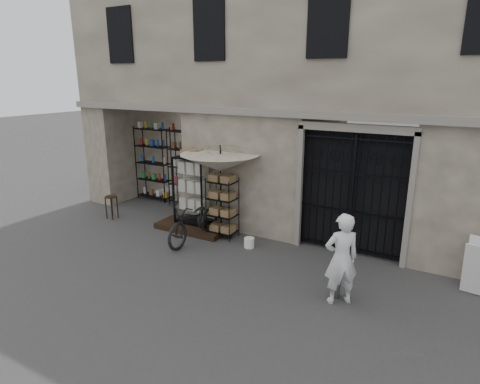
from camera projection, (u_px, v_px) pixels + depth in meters
The scene contains 15 objects.
ground at pixel (240, 272), 8.65m from camera, with size 80.00×80.00×0.00m, color black.
main_building at pixel (314, 60), 10.76m from camera, with size 14.00×4.00×9.00m, color tan.
shop_recess at pixel (161, 161), 12.71m from camera, with size 3.00×1.70×3.00m, color black.
shop_shelving at pixel (170, 166), 13.23m from camera, with size 2.70×0.50×2.50m, color black.
iron_gate at pixel (354, 192), 9.31m from camera, with size 2.50×0.21×3.00m.
step_platform at pixel (192, 227), 11.06m from camera, with size 2.00×0.90×0.15m, color black.
display_cabinet at pixel (193, 194), 11.00m from camera, with size 0.98×0.66×2.02m.
wire_rack at pixel (223, 208), 10.41m from camera, with size 0.74×0.56×1.60m.
market_umbrella at pixel (220, 158), 10.18m from camera, with size 1.86×1.90×2.90m.
white_bucket at pixel (249, 243), 9.91m from camera, with size 0.26×0.26×0.25m, color white.
bicycle at pixel (195, 241), 10.35m from camera, with size 0.72×1.08×2.06m, color black.
wooden_stool at pixel (112, 207), 11.91m from camera, with size 0.40×0.40×0.69m.
steel_bollard at pixel (337, 278), 7.56m from camera, with size 0.15×0.15×0.83m, color slate.
shopkeeper at pixel (338, 302), 7.52m from camera, with size 0.64×1.75×0.42m, color silver.
easel_sign at pixel (479, 267), 7.66m from camera, with size 0.57×0.64×1.07m.
Camera 1 is at (3.87, -6.82, 4.04)m, focal length 30.00 mm.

